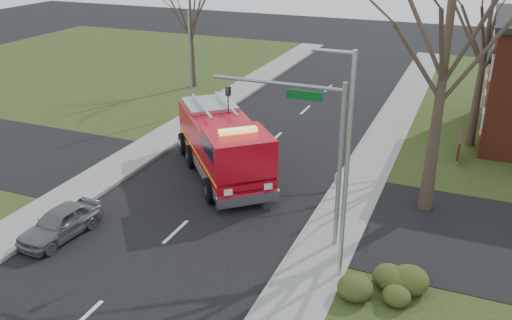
% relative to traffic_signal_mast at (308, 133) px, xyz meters
% --- Properties ---
extents(ground, '(120.00, 120.00, 0.00)m').
position_rel_traffic_signal_mast_xyz_m(ground, '(-5.21, -1.50, -4.71)').
color(ground, black).
rests_on(ground, ground).
extents(sidewalk_right, '(2.40, 80.00, 0.15)m').
position_rel_traffic_signal_mast_xyz_m(sidewalk_right, '(0.99, -1.50, -4.63)').
color(sidewalk_right, gray).
rests_on(sidewalk_right, ground).
extents(sidewalk_left, '(2.40, 80.00, 0.15)m').
position_rel_traffic_signal_mast_xyz_m(sidewalk_left, '(-11.41, -1.50, -4.63)').
color(sidewalk_left, gray).
rests_on(sidewalk_left, ground).
extents(health_center_sign, '(0.12, 2.00, 1.40)m').
position_rel_traffic_signal_mast_xyz_m(health_center_sign, '(5.29, 11.00, -3.83)').
color(health_center_sign, '#4B1115').
rests_on(health_center_sign, ground).
extents(hedge_corner, '(2.80, 2.00, 0.90)m').
position_rel_traffic_signal_mast_xyz_m(hedge_corner, '(3.79, -2.50, -4.13)').
color(hedge_corner, '#2F3B15').
rests_on(hedge_corner, lawn_right).
extents(bare_tree_near, '(6.00, 6.00, 12.00)m').
position_rel_traffic_signal_mast_xyz_m(bare_tree_near, '(4.29, 4.50, 2.71)').
color(bare_tree_near, '#3B2B23').
rests_on(bare_tree_near, ground).
extents(bare_tree_far, '(5.25, 5.25, 10.50)m').
position_rel_traffic_signal_mast_xyz_m(bare_tree_far, '(5.79, 13.50, 1.78)').
color(bare_tree_far, '#3B2B23').
rests_on(bare_tree_far, ground).
extents(bare_tree_left, '(4.50, 4.50, 9.00)m').
position_rel_traffic_signal_mast_xyz_m(bare_tree_left, '(-15.21, 18.50, 0.86)').
color(bare_tree_left, '#3B2B23').
rests_on(bare_tree_left, ground).
extents(traffic_signal_mast, '(5.29, 0.18, 6.80)m').
position_rel_traffic_signal_mast_xyz_m(traffic_signal_mast, '(0.00, 0.00, 0.00)').
color(traffic_signal_mast, gray).
rests_on(traffic_signal_mast, ground).
extents(streetlight_pole, '(1.48, 0.16, 8.40)m').
position_rel_traffic_signal_mast_xyz_m(streetlight_pole, '(1.93, -2.00, -0.16)').
color(streetlight_pole, '#B7BABF').
rests_on(streetlight_pole, ground).
extents(utility_pole_far, '(0.14, 0.14, 7.00)m').
position_rel_traffic_signal_mast_xyz_m(utility_pole_far, '(-12.01, 12.50, -1.21)').
color(utility_pole_far, gray).
rests_on(utility_pole_far, ground).
extents(fire_engine, '(7.80, 8.41, 3.46)m').
position_rel_traffic_signal_mast_xyz_m(fire_engine, '(-5.83, 4.56, -3.14)').
color(fire_engine, red).
rests_on(fire_engine, ground).
extents(parked_car_maroon, '(1.88, 3.92, 1.29)m').
position_rel_traffic_signal_mast_xyz_m(parked_car_maroon, '(-9.41, -3.61, -4.06)').
color(parked_car_maroon, slate).
rests_on(parked_car_maroon, ground).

